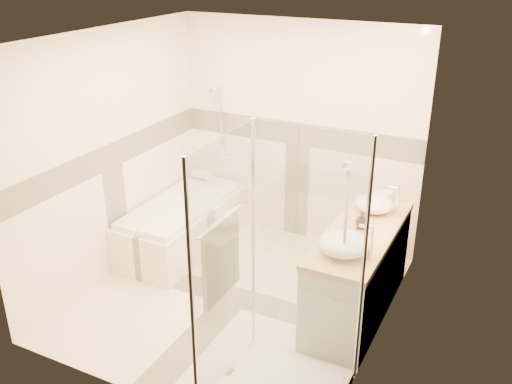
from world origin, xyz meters
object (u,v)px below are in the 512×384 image
at_px(shower_enclosure, 270,334).
at_px(bathtub, 183,222).
at_px(amenity_bottle_a, 361,221).
at_px(amenity_bottle_b, 362,220).
at_px(vessel_sink_far, 344,244).
at_px(vessel_sink_near, 374,204).
at_px(vanity, 358,272).

bearing_deg(shower_enclosure, bathtub, 138.90).
relative_size(shower_enclosure, amenity_bottle_a, 13.00).
height_order(bathtub, amenity_bottle_b, amenity_bottle_b).
bearing_deg(vessel_sink_far, vessel_sink_near, 90.00).
distance_m(shower_enclosure, amenity_bottle_a, 1.41).
bearing_deg(amenity_bottle_a, amenity_bottle_b, 90.00).
height_order(vanity, amenity_bottle_a, amenity_bottle_a).
distance_m(shower_enclosure, amenity_bottle_b, 1.43).
bearing_deg(vanity, vessel_sink_far, -92.56).
bearing_deg(bathtub, amenity_bottle_b, -7.60).
relative_size(vanity, shower_enclosure, 0.79).
xyz_separation_m(bathtub, vanity, (2.15, -0.35, 0.12)).
height_order(vanity, amenity_bottle_b, amenity_bottle_b).
bearing_deg(amenity_bottle_a, vessel_sink_far, -90.00).
relative_size(amenity_bottle_a, amenity_bottle_b, 1.05).
bearing_deg(shower_enclosure, vessel_sink_near, 81.04).
height_order(bathtub, vessel_sink_far, vessel_sink_far).
relative_size(bathtub, shower_enclosure, 0.83).
bearing_deg(amenity_bottle_a, bathtub, 171.86).
height_order(vanity, shower_enclosure, shower_enclosure).
height_order(shower_enclosure, amenity_bottle_a, shower_enclosure).
bearing_deg(amenity_bottle_b, bathtub, 172.40).
bearing_deg(vanity, amenity_bottle_b, 106.93).
bearing_deg(shower_enclosure, vanity, 77.03).
bearing_deg(shower_enclosure, amenity_bottle_a, 78.29).
distance_m(bathtub, amenity_bottle_a, 2.24).
height_order(vanity, vessel_sink_near, vessel_sink_near).
xyz_separation_m(vessel_sink_near, amenity_bottle_a, (0.00, -0.41, 0.01)).
distance_m(bathtub, vessel_sink_near, 2.22).
bearing_deg(vessel_sink_near, amenity_bottle_b, -90.00).
bearing_deg(shower_enclosure, vessel_sink_far, 71.69).
height_order(bathtub, vanity, vanity).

